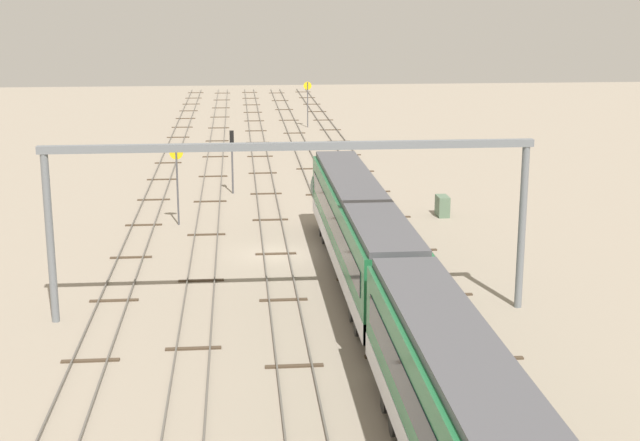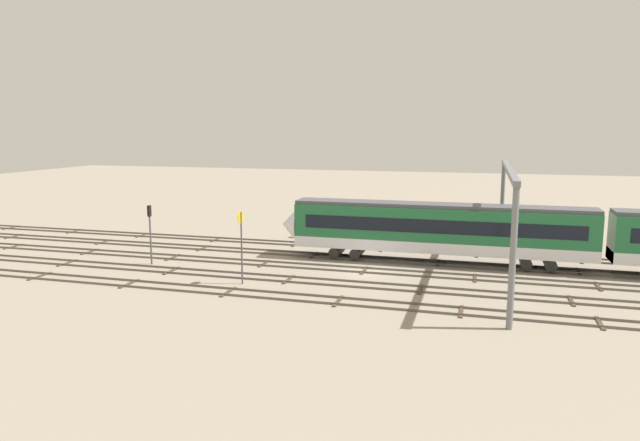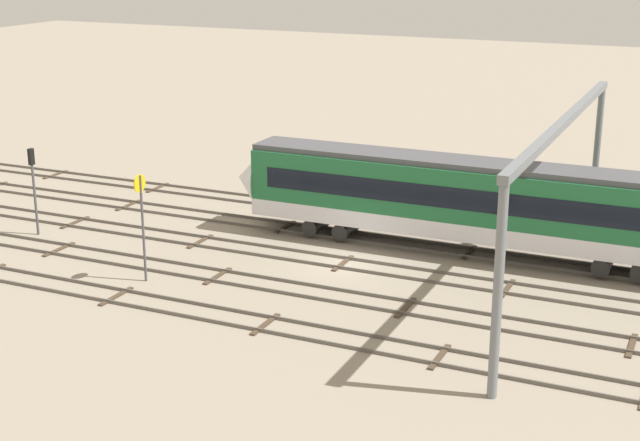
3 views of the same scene
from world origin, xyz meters
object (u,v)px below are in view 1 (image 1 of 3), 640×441
at_px(speed_sign_near_foreground, 177,175).
at_px(signal_light_trackside_departure, 232,153).
at_px(speed_sign_mid_trackside, 308,98).
at_px(overhead_gantry, 291,181).
at_px(relay_cabinet, 442,206).

distance_m(speed_sign_near_foreground, signal_light_trackside_departure, 10.23).
xyz_separation_m(speed_sign_near_foreground, speed_sign_mid_trackside, (45.14, -12.13, 0.01)).
distance_m(overhead_gantry, speed_sign_mid_trackside, 63.53).
bearing_deg(signal_light_trackside_departure, relay_cabinet, -121.18).
relative_size(overhead_gantry, speed_sign_mid_trackside, 4.34).
bearing_deg(speed_sign_mid_trackside, signal_light_trackside_departure, 166.45).
xyz_separation_m(speed_sign_near_foreground, signal_light_trackside_departure, (9.59, -3.57, -0.20)).
bearing_deg(overhead_gantry, speed_sign_mid_trackside, -5.19).
xyz_separation_m(speed_sign_near_foreground, relay_cabinet, (0.89, -17.95, -2.67)).
height_order(speed_sign_near_foreground, signal_light_trackside_departure, speed_sign_near_foreground).
height_order(overhead_gantry, speed_sign_near_foreground, overhead_gantry).
xyz_separation_m(overhead_gantry, speed_sign_near_foreground, (18.05, 6.40, -3.10)).
relative_size(speed_sign_mid_trackside, signal_light_trackside_departure, 1.07).
bearing_deg(overhead_gantry, relay_cabinet, -31.38).
height_order(speed_sign_mid_trackside, relay_cabinet, speed_sign_mid_trackside).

